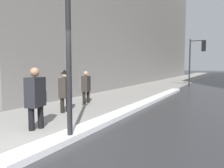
{
  "coord_description": "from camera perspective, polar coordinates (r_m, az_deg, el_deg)",
  "views": [
    {
      "loc": [
        3.47,
        -3.09,
        1.73
      ],
      "look_at": [
        -0.4,
        4.0,
        1.05
      ],
      "focal_mm": 35.0,
      "sensor_mm": 36.0,
      "label": 1
    }
  ],
  "objects": [
    {
      "name": "snow_bank_curb",
      "position": [
        9.48,
        7.76,
        -5.31
      ],
      "size": [
        0.54,
        13.23,
        0.15
      ],
      "color": "white",
      "rests_on": "ground"
    },
    {
      "name": "traffic_light_near",
      "position": [
        19.74,
        21.57,
        7.76
      ],
      "size": [
        1.31,
        0.34,
        3.96
      ],
      "rotation": [
        0.0,
        0.0,
        -0.15
      ],
      "color": "black",
      "rests_on": "ground"
    },
    {
      "name": "pedestrian_nearside",
      "position": [
        9.98,
        -6.81,
        -0.42
      ],
      "size": [
        0.4,
        0.54,
        1.49
      ],
      "rotation": [
        0.0,
        0.0,
        -1.3
      ],
      "color": "black",
      "rests_on": "ground"
    },
    {
      "name": "sidewalk_slab",
      "position": [
        18.98,
        11.76,
        -0.51
      ],
      "size": [
        4.0,
        80.0,
        0.01
      ],
      "color": "gray",
      "rests_on": "ground"
    },
    {
      "name": "pedestrian_trailing",
      "position": [
        6.2,
        -19.32,
        -2.85
      ],
      "size": [
        0.45,
        0.78,
        1.68
      ],
      "rotation": [
        0.0,
        0.0,
        -1.3
      ],
      "color": "black",
      "rests_on": "ground"
    },
    {
      "name": "building_facade_left",
      "position": [
        26.26,
        4.36,
        19.85
      ],
      "size": [
        6.0,
        36.0,
        17.11
      ],
      "color": "slate",
      "rests_on": "ground"
    },
    {
      "name": "ground_plane",
      "position": [
        4.96,
        -19.16,
        -15.85
      ],
      "size": [
        160.0,
        160.0,
        0.0
      ],
      "primitive_type": "plane",
      "color": "#2D2D30"
    },
    {
      "name": "lamp_post",
      "position": [
        5.08,
        -11.37,
        15.46
      ],
      "size": [
        0.28,
        0.28,
        4.41
      ],
      "color": "black",
      "rests_on": "ground"
    },
    {
      "name": "pedestrian_in_fedora",
      "position": [
        8.18,
        -12.17,
        -1.35
      ],
      "size": [
        0.41,
        0.72,
        1.59
      ],
      "rotation": [
        0.0,
        0.0,
        -1.3
      ],
      "color": "black",
      "rests_on": "ground"
    }
  ]
}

